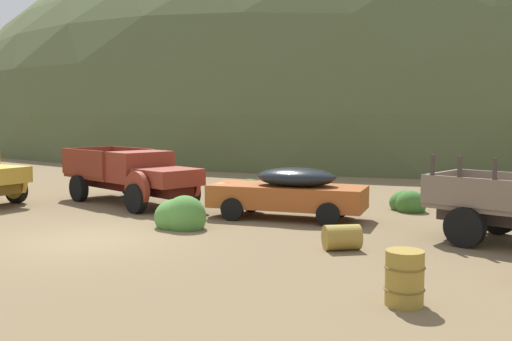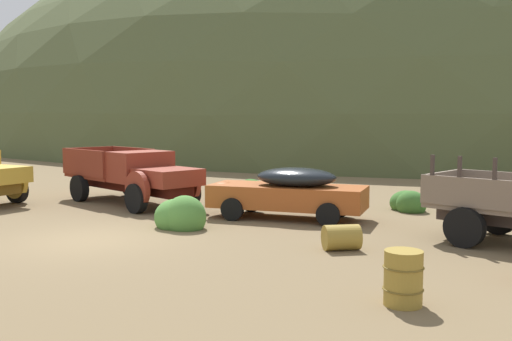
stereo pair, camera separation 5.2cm
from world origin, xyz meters
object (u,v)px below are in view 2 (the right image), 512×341
object	(u,v)px
car_oxide_orange	(283,192)
oil_drum_tipped	(342,237)
truck_rust_red	(138,176)
oil_drum_by_truck	(403,278)

from	to	relation	value
car_oxide_orange	oil_drum_tipped	size ratio (longest dim) A/B	5.08
truck_rust_red	oil_drum_by_truck	world-z (taller)	truck_rust_red
car_oxide_orange	truck_rust_red	bearing A→B (deg)	-9.76
car_oxide_orange	oil_drum_by_truck	bearing A→B (deg)	120.44
oil_drum_by_truck	oil_drum_tipped	distance (m)	4.01
oil_drum_tipped	car_oxide_orange	bearing A→B (deg)	134.61
truck_rust_red	oil_drum_by_truck	size ratio (longest dim) A/B	7.09
car_oxide_orange	oil_drum_by_truck	xyz separation A→B (m)	(5.40, -6.41, -0.36)
truck_rust_red	oil_drum_tipped	world-z (taller)	truck_rust_red
truck_rust_red	car_oxide_orange	bearing A→B (deg)	16.38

